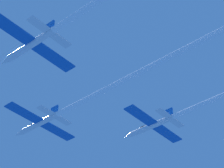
{
  "coord_description": "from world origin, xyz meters",
  "views": [
    {
      "loc": [
        -59.36,
        -73.4,
        -59.27
      ],
      "look_at": [
        -0.23,
        -23.33,
        -0.3
      ],
      "focal_mm": 71.56,
      "sensor_mm": 36.0,
      "label": 1
    }
  ],
  "objects": [
    {
      "name": "jet_lead",
      "position": [
        0.17,
        -21.85,
        -0.56
      ],
      "size": [
        20.75,
        73.69,
        3.44
      ],
      "color": "silver"
    },
    {
      "name": "jet_right_wing",
      "position": [
        19.12,
        -37.34,
        -0.46
      ],
      "size": [
        20.75,
        62.7,
        3.44
      ],
      "color": "silver"
    }
  ]
}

